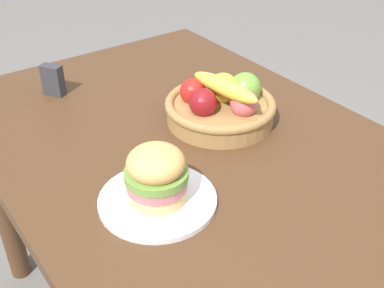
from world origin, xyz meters
name	(u,v)px	position (x,y,z in m)	size (l,w,h in m)	color
dining_table	(201,182)	(0.00, 0.00, 0.65)	(1.40, 0.90, 0.75)	#4C301C
plate	(158,200)	(0.10, -0.19, 0.76)	(0.25, 0.25, 0.01)	white
sandwich	(156,174)	(0.10, -0.19, 0.82)	(0.13, 0.13, 0.12)	#E5BC75
fruit_basket	(221,104)	(-0.08, 0.12, 0.80)	(0.29, 0.29, 0.14)	#9E7542
napkin_holder	(53,80)	(-0.48, -0.17, 0.80)	(0.06, 0.03, 0.09)	#333338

